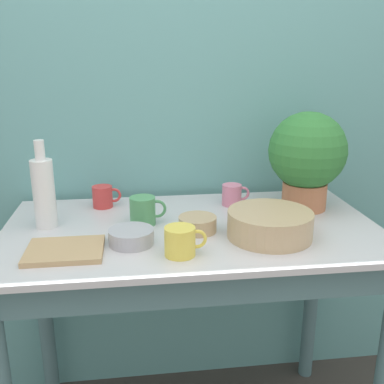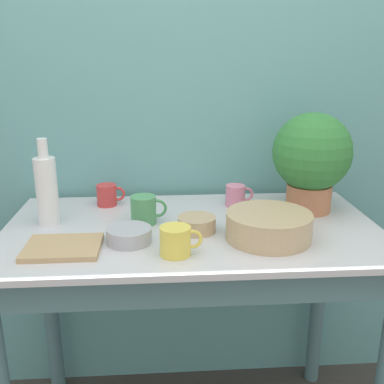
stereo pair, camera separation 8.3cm
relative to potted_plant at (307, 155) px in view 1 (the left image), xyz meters
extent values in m
cube|color=#609E9E|center=(-0.44, 0.27, 0.11)|extent=(6.00, 0.05, 2.40)
cylinder|color=slate|center=(-1.02, 0.17, -0.66)|extent=(0.06, 0.06, 0.87)
cylinder|color=slate|center=(0.14, 0.17, -0.66)|extent=(0.06, 0.06, 0.87)
cube|color=slate|center=(-0.44, -0.43, -0.27)|extent=(1.15, 0.02, 0.10)
cube|color=silver|center=(-0.44, -0.13, -0.21)|extent=(1.25, 0.70, 0.02)
cylinder|color=#B7704C|center=(0.00, 0.00, -0.15)|extent=(0.16, 0.16, 0.10)
sphere|color=#337A38|center=(0.00, 0.00, 0.02)|extent=(0.28, 0.28, 0.28)
cylinder|color=tan|center=(-0.21, -0.25, -0.16)|extent=(0.27, 0.27, 0.09)
cylinder|color=white|center=(-0.92, -0.07, -0.09)|extent=(0.07, 0.07, 0.23)
cylinder|color=white|center=(-0.92, -0.07, 0.06)|extent=(0.03, 0.03, 0.06)
cylinder|color=#E5CC4C|center=(-0.50, -0.35, -0.16)|extent=(0.09, 0.09, 0.08)
torus|color=#E5CC4C|center=(-0.45, -0.35, -0.15)|extent=(0.06, 0.01, 0.06)
cylinder|color=#4C935B|center=(-0.60, -0.09, -0.15)|extent=(0.09, 0.09, 0.10)
torus|color=#4C935B|center=(-0.55, -0.09, -0.15)|extent=(0.06, 0.01, 0.06)
cylinder|color=pink|center=(-0.26, 0.07, -0.16)|extent=(0.07, 0.07, 0.08)
torus|color=pink|center=(-0.22, 0.07, -0.16)|extent=(0.05, 0.01, 0.05)
cylinder|color=#C63838|center=(-0.75, 0.11, -0.16)|extent=(0.07, 0.07, 0.08)
torus|color=#C63838|center=(-0.70, 0.11, -0.16)|extent=(0.06, 0.01, 0.06)
cylinder|color=#A8A8B2|center=(-0.64, -0.25, -0.18)|extent=(0.14, 0.14, 0.05)
cylinder|color=tan|center=(-0.43, -0.18, -0.18)|extent=(0.12, 0.12, 0.05)
cube|color=tan|center=(-0.83, -0.30, -0.19)|extent=(0.22, 0.18, 0.02)
camera|label=1|loc=(-0.62, -1.53, 0.35)|focal=42.00mm
camera|label=2|loc=(-0.54, -1.53, 0.35)|focal=42.00mm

